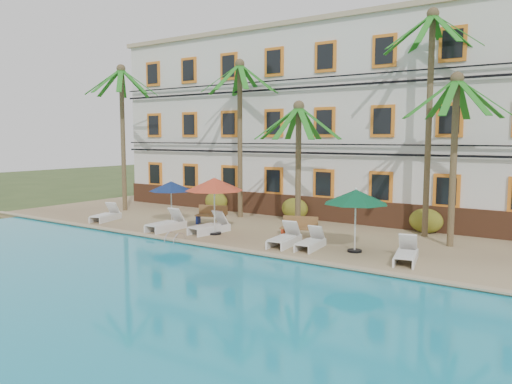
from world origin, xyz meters
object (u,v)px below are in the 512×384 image
Objects in this scene: palm_a at (122,118)px; lounger_f at (406,254)px; palm_e at (455,134)px; palm_d at (430,95)px; umbrella_green at (356,197)px; palm_c at (298,146)px; lounger_b at (167,223)px; lounger_c at (210,226)px; umbrella_blue at (171,186)px; bench_left at (211,215)px; bench_right at (298,227)px; lounger_a at (106,215)px; lounger_e at (311,242)px; pool_ladder at (175,241)px; umbrella_red at (214,185)px; lounger_d at (285,238)px; palm_b at (240,117)px.

palm_a reaches higher than lounger_f.
palm_e is 3.36× the size of lounger_f.
umbrella_green is (-1.31, -4.46, -3.94)m from palm_d.
lounger_b is at bearing -144.88° from palm_c.
palm_e is at bearing 18.75° from lounger_c.
umbrella_blue is at bearing 174.96° from lounger_f.
palm_a is 5.32× the size of bench_left.
palm_a reaches higher than bench_right.
lounger_a is at bearing -167.05° from palm_e.
umbrella_blue is (-12.64, -2.40, -2.52)m from palm_e.
bench_right is at bearing -160.74° from palm_e.
umbrella_blue is 12.16m from lounger_f.
palm_e reaches higher than lounger_a.
lounger_e reaches higher than pool_ladder.
lounger_e is 1.16× the size of bench_left.
lounger_a is 0.96× the size of lounger_b.
umbrella_red is (-2.52, -2.94, -1.67)m from palm_c.
lounger_d is 1.29× the size of bench_left.
lounger_c is (8.57, -2.58, -5.02)m from palm_a.
palm_c is 3.74× the size of bench_left.
umbrella_red is 5.23m from lounger_e.
umbrella_blue is 1.38× the size of bench_right.
lounger_b is 10.93m from lounger_f.
umbrella_green is at bearing 19.01° from pool_ladder.
palm_b reaches higher than palm_c.
lounger_a is 10.60m from lounger_d.
bench_left is at bearing 132.98° from umbrella_red.
lounger_e is at bearing -163.90° from umbrella_green.
palm_b is at bearing 156.11° from lounger_f.
umbrella_red is (-7.77, -4.76, -3.80)m from palm_d.
palm_d reaches higher than pool_ladder.
palm_c is at bearing 152.90° from lounger_f.
lounger_e is at bearing -47.17° from bench_right.
palm_c is 4.22m from umbrella_red.
umbrella_green is (15.38, -2.38, -3.27)m from palm_a.
palm_a reaches higher than lounger_e.
palm_a is 3.99× the size of lounger_c.
palm_b reaches higher than lounger_d.
lounger_d is 1.61m from bench_right.
pool_ladder is (6.44, -1.72, -0.29)m from lounger_a.
palm_a is at bearing 163.26° from lounger_c.
umbrella_blue is (-6.01, -2.01, -2.02)m from palm_c.
palm_b is 4.14× the size of lounger_a.
palm_a is 4.19× the size of lounger_f.
palm_d is at bearing 1.67° from palm_b.
lounger_b is 1.32× the size of bench_right.
lounger_d is at bearing -80.01° from bench_right.
palm_b is 9.69m from palm_d.
lounger_f is at bearing 1.20° from lounger_d.
umbrella_red is 1.29× the size of lounger_f.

